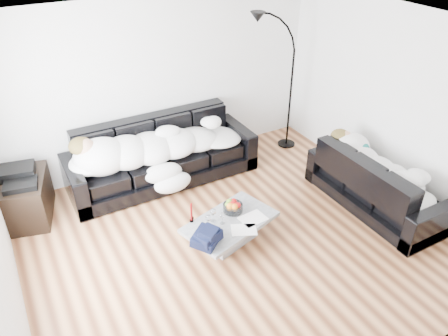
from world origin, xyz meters
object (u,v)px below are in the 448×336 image
sofa_back (162,153)px  coffee_table (230,231)px  sofa_right (377,182)px  sleeper_right (380,167)px  wine_glass_c (222,218)px  shoes (220,223)px  candle_right (192,211)px  sleeper_back (162,142)px  fruit_bowl (233,206)px  stereo (18,175)px  floor_lamp (291,89)px  wine_glass_b (208,221)px  candle_left (191,213)px  wine_glass_a (213,215)px

sofa_back → coffee_table: (0.18, -1.74, -0.29)m
sofa_right → sleeper_right: bearing=0.0°
wine_glass_c → shoes: 0.49m
coffee_table → candle_right: size_ratio=4.85×
sofa_right → sleeper_back: bearing=48.9°
sofa_back → candle_right: size_ratio=12.01×
sleeper_right → fruit_bowl: sleeper_right is taller
sofa_back → sofa_right: (2.30, -2.06, -0.06)m
sofa_back → stereo: 1.96m
wine_glass_c → floor_lamp: size_ratio=0.08×
sleeper_back → coffee_table: bearing=-84.1°
coffee_table → sleeper_back: bearing=95.9°
sleeper_back → wine_glass_c: size_ratio=15.21×
sleeper_right → wine_glass_c: sleeper_right is taller
sleeper_right → stereo: (-4.25, 2.08, 0.04)m
wine_glass_b → candle_left: size_ratio=0.66×
sofa_back → floor_lamp: size_ratio=1.37×
stereo → wine_glass_b: bearing=-32.4°
wine_glass_c → candle_right: (-0.29, 0.26, 0.04)m
wine_glass_b → wine_glass_c: 0.18m
fruit_bowl → wine_glass_b: bearing=-162.7°
floor_lamp → shoes: bearing=-125.4°
candle_right → sofa_right: bearing=-13.0°
wine_glass_a → wine_glass_b: 0.12m
fruit_bowl → candle_right: size_ratio=1.08×
candle_left → wine_glass_b: bearing=-54.7°
sleeper_right → wine_glass_c: bearing=81.7°
wine_glass_c → stereo: stereo is taller
sleeper_back → wine_glass_b: size_ratio=13.73×
candle_left → floor_lamp: (2.53, 1.49, 0.56)m
fruit_bowl → candle_left: (-0.55, 0.06, 0.05)m
stereo → floor_lamp: bearing=10.1°
wine_glass_c → candle_left: bearing=145.9°
candle_right → sleeper_back: bearing=81.4°
sleeper_back → stereo: bearing=177.9°
fruit_bowl → candle_left: bearing=173.5°
sleeper_right → stereo: 4.74m
sofa_right → wine_glass_b: sofa_right is taller
shoes → floor_lamp: floor_lamp is taller
wine_glass_c → candle_left: size_ratio=0.60×
wine_glass_a → fruit_bowl: bearing=10.5°
coffee_table → candle_left: bearing=152.8°
candle_right → floor_lamp: 2.95m
sleeper_right → candle_right: size_ratio=7.29×
wine_glass_a → candle_right: candle_right is taller
sleeper_right → wine_glass_a: size_ratio=9.23×
wine_glass_a → floor_lamp: bearing=35.0°
sofa_back → fruit_bowl: bearing=-79.1°
fruit_bowl → wine_glass_b: wine_glass_b is taller
sofa_right → wine_glass_a: (-2.31, 0.42, 0.02)m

